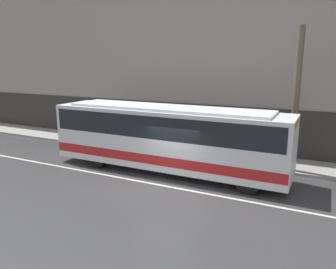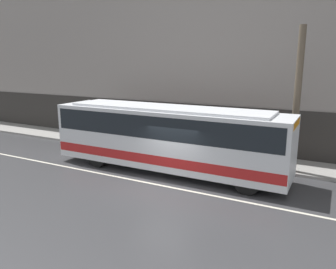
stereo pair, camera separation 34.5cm
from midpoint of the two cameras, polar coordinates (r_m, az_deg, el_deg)
name	(u,v)px [view 1 (the left image)]	position (r m, az deg, el deg)	size (l,w,h in m)	color
ground_plane	(167,186)	(14.53, -0.92, -9.02)	(60.00, 60.00, 0.00)	#38383A
sidewalk	(208,155)	(19.13, 6.42, -3.53)	(60.00, 2.62, 0.13)	gray
building_facade	(219,45)	(19.78, 8.38, 15.14)	(60.00, 0.35, 12.97)	gray
lane_stripe	(167,186)	(14.53, -0.92, -9.01)	(54.00, 0.14, 0.01)	beige
transit_bus	(167,135)	(16.00, -0.82, -0.15)	(11.81, 2.54, 3.24)	silver
utility_pole_near	(296,101)	(16.57, 20.82, 5.53)	(0.32, 0.32, 6.83)	brown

